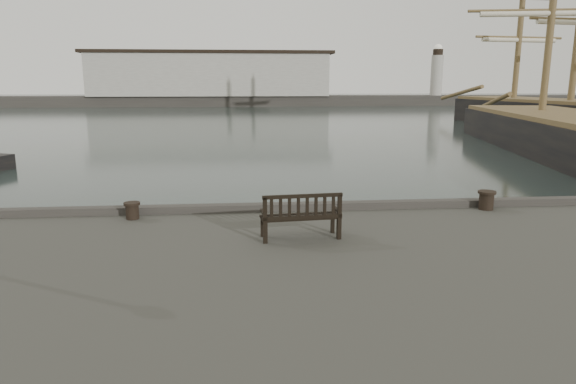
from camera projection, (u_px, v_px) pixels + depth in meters
name	position (u px, v px, depth m)	size (l,w,h in m)	color
ground	(324.00, 266.00, 13.29)	(400.00, 400.00, 0.00)	black
breakwater	(228.00, 84.00, 101.57)	(140.00, 9.50, 12.20)	#383530
bench	(301.00, 224.00, 10.40)	(1.65, 0.70, 0.93)	black
bollard_left	(132.00, 211.00, 11.90)	(0.37, 0.37, 0.39)	black
bollard_right	(486.00, 200.00, 12.78)	(0.44, 0.44, 0.47)	black
tall_ship_far	(568.00, 122.00, 50.25)	(10.44, 31.70, 26.67)	black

